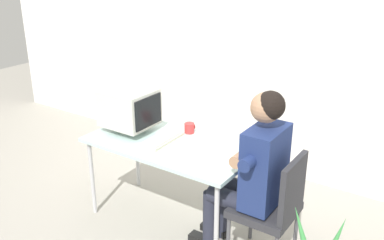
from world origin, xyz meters
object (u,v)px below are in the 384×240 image
(desk, at_px, (170,149))
(keyboard, at_px, (162,139))
(office_chair, at_px, (274,205))
(crt_monitor, at_px, (129,108))
(desk_mug, at_px, (190,128))
(person_seated, at_px, (253,169))

(desk, height_order, keyboard, keyboard)
(keyboard, xyz_separation_m, office_chair, (1.04, -0.03, -0.25))
(crt_monitor, bearing_deg, desk_mug, 28.53)
(desk, relative_size, office_chair, 1.55)
(crt_monitor, bearing_deg, office_chair, -2.33)
(keyboard, xyz_separation_m, person_seated, (0.86, -0.03, -0.01))
(person_seated, bearing_deg, office_chair, 0.00)
(desk, xyz_separation_m, office_chair, (0.96, -0.04, -0.18))
(desk, relative_size, person_seated, 1.03)
(person_seated, relative_size, desk_mug, 14.11)
(desk, xyz_separation_m, desk_mug, (0.01, 0.27, 0.10))
(keyboard, relative_size, office_chair, 0.46)
(keyboard, distance_m, person_seated, 0.86)
(desk_mug, bearing_deg, desk, -93.11)
(crt_monitor, height_order, keyboard, crt_monitor)
(office_chair, relative_size, desk_mug, 9.41)
(desk, height_order, office_chair, office_chair)
(keyboard, height_order, person_seated, person_seated)
(desk, bearing_deg, office_chair, -2.36)
(desk, xyz_separation_m, keyboard, (-0.08, -0.01, 0.07))
(desk, xyz_separation_m, crt_monitor, (-0.44, 0.02, 0.27))
(keyboard, relative_size, desk_mug, 4.29)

